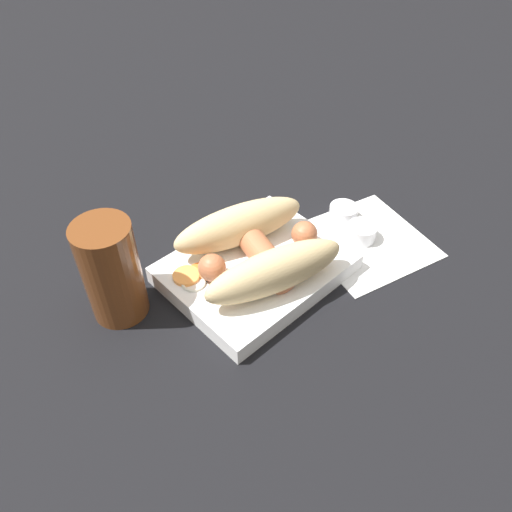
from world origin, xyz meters
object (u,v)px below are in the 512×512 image
bread_roll (256,247)px  condiment_cup_near (361,233)px  drink_glass (112,271)px  food_tray (256,268)px  condiment_cup_far (343,214)px  sausage (260,250)px

bread_roll → condiment_cup_near: (0.16, -0.05, -0.04)m
bread_roll → drink_glass: 0.18m
food_tray → drink_glass: drink_glass is taller
condiment_cup_far → drink_glass: bearing=166.9°
sausage → condiment_cup_far: 0.17m
condiment_cup_near → food_tray: bearing=162.1°
bread_roll → condiment_cup_far: bearing=-1.0°
food_tray → condiment_cup_far: 0.17m
sausage → condiment_cup_far: size_ratio=3.96×
sausage → drink_glass: 0.18m
sausage → condiment_cup_near: bearing=-18.0°
condiment_cup_near → condiment_cup_far: size_ratio=1.00×
food_tray → drink_glass: (-0.16, 0.07, 0.05)m
food_tray → bread_roll: bread_roll is taller
sausage → condiment_cup_far: sausage is taller
bread_roll → drink_glass: size_ratio=1.62×
bread_roll → sausage: size_ratio=1.31×
condiment_cup_near → drink_glass: bearing=158.9°
bread_roll → condiment_cup_far: size_ratio=5.19×
drink_glass → food_tray: bearing=-24.1°
bread_roll → sausage: 0.01m
condiment_cup_far → drink_glass: (-0.33, 0.08, 0.06)m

